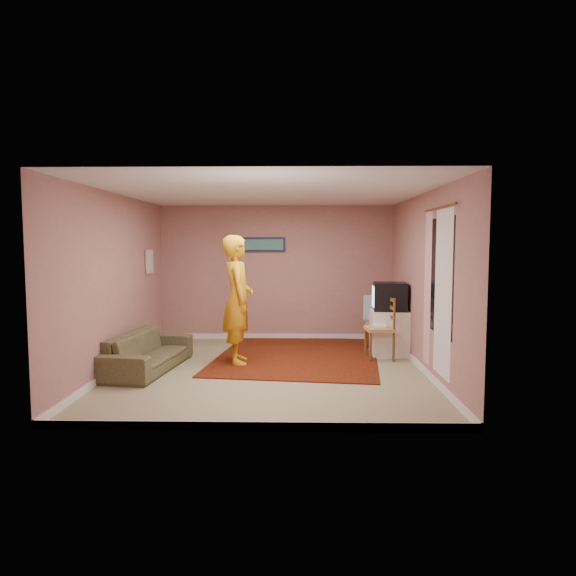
{
  "coord_description": "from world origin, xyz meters",
  "views": [
    {
      "loc": [
        0.42,
        -7.45,
        1.87
      ],
      "look_at": [
        0.26,
        0.6,
        1.17
      ],
      "focal_mm": 32.0,
      "sensor_mm": 36.0,
      "label": 1
    }
  ],
  "objects_px": {
    "tv_cabinet": "(389,333)",
    "chair_b": "(380,321)",
    "sofa": "(148,351)",
    "person": "(238,300)",
    "crt_tv": "(390,297)",
    "chair_a": "(377,318)"
  },
  "relations": [
    {
      "from": "tv_cabinet",
      "to": "sofa",
      "type": "xyz_separation_m",
      "value": [
        -3.75,
        -1.07,
        -0.1
      ]
    },
    {
      "from": "tv_cabinet",
      "to": "person",
      "type": "bearing_deg",
      "value": -166.01
    },
    {
      "from": "tv_cabinet",
      "to": "crt_tv",
      "type": "bearing_deg",
      "value": 174.74
    },
    {
      "from": "chair_b",
      "to": "person",
      "type": "height_order",
      "value": "person"
    },
    {
      "from": "chair_b",
      "to": "sofa",
      "type": "relative_size",
      "value": 0.29
    },
    {
      "from": "tv_cabinet",
      "to": "chair_b",
      "type": "relative_size",
      "value": 1.37
    },
    {
      "from": "sofa",
      "to": "person",
      "type": "bearing_deg",
      "value": -63.3
    },
    {
      "from": "crt_tv",
      "to": "sofa",
      "type": "bearing_deg",
      "value": -158.77
    },
    {
      "from": "tv_cabinet",
      "to": "chair_a",
      "type": "bearing_deg",
      "value": 97.79
    },
    {
      "from": "chair_b",
      "to": "sofa",
      "type": "bearing_deg",
      "value": -82.02
    },
    {
      "from": "chair_a",
      "to": "person",
      "type": "height_order",
      "value": "person"
    },
    {
      "from": "chair_a",
      "to": "chair_b",
      "type": "distance_m",
      "value": 1.03
    },
    {
      "from": "tv_cabinet",
      "to": "crt_tv",
      "type": "distance_m",
      "value": 0.61
    },
    {
      "from": "chair_a",
      "to": "chair_b",
      "type": "relative_size",
      "value": 0.84
    },
    {
      "from": "crt_tv",
      "to": "chair_b",
      "type": "xyz_separation_m",
      "value": [
        -0.21,
        -0.29,
        -0.37
      ]
    },
    {
      "from": "chair_a",
      "to": "chair_b",
      "type": "bearing_deg",
      "value": -83.35
    },
    {
      "from": "chair_a",
      "to": "sofa",
      "type": "distance_m",
      "value": 4.08
    },
    {
      "from": "chair_a",
      "to": "sofa",
      "type": "relative_size",
      "value": 0.24
    },
    {
      "from": "crt_tv",
      "to": "chair_a",
      "type": "distance_m",
      "value": 0.87
    },
    {
      "from": "chair_a",
      "to": "person",
      "type": "bearing_deg",
      "value": -137.48
    },
    {
      "from": "chair_b",
      "to": "person",
      "type": "relative_size",
      "value": 0.28
    },
    {
      "from": "chair_a",
      "to": "sofa",
      "type": "height_order",
      "value": "chair_a"
    }
  ]
}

